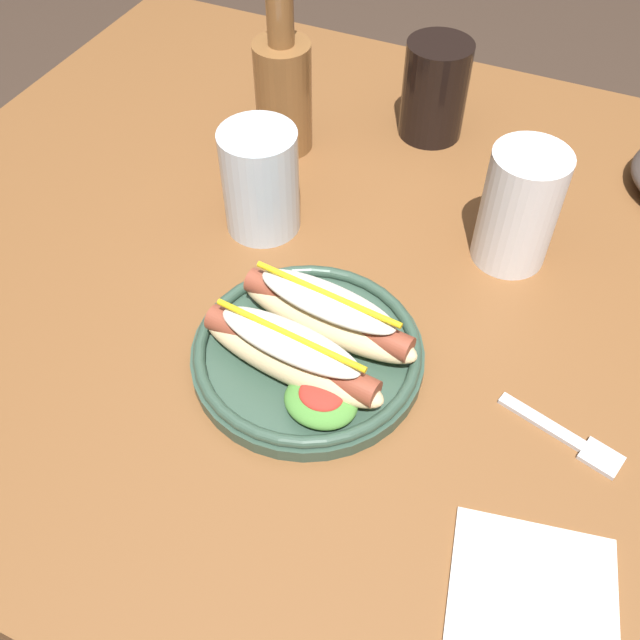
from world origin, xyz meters
The scene contains 9 objects.
ground_plane centered at (0.00, 0.00, 0.00)m, with size 8.00×8.00×0.00m, color #3D2D23.
dining_table centered at (0.00, 0.00, 0.64)m, with size 1.18×0.96×0.74m.
hot_dog_plate centered at (-0.01, -0.15, 0.77)m, with size 0.23×0.23×0.08m.
fork centered at (0.25, -0.13, 0.74)m, with size 0.12×0.05×0.00m.
soda_cup centered at (-0.02, 0.27, 0.80)m, with size 0.08×0.08×0.13m, color black.
water_cup centered at (-0.14, 0.02, 0.80)m, with size 0.09×0.09×0.13m, color silver.
extra_cup centered at (0.14, 0.08, 0.81)m, with size 0.08×0.08×0.14m, color white.
glass_bottle centered at (-0.19, 0.17, 0.82)m, with size 0.07×0.07×0.22m.
napkin centered at (0.25, -0.29, 0.74)m, with size 0.13×0.12×0.00m, color white.
Camera 1 is at (0.18, -0.53, 1.30)m, focal length 39.65 mm.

